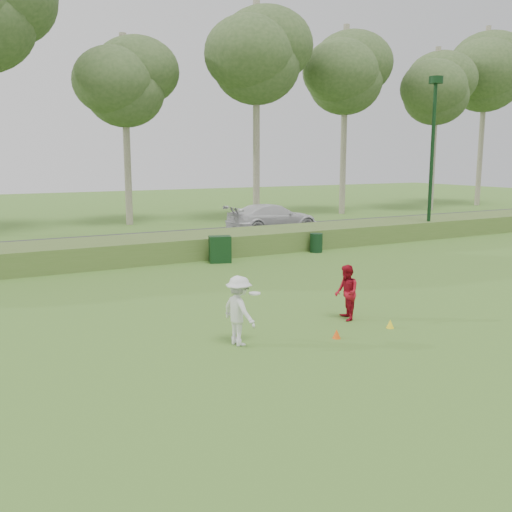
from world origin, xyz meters
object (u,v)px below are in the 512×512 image
car_right (273,218)px  cone_yellow (390,324)px  player_red (346,293)px  trash_bin (316,243)px  player_white (239,311)px  cone_orange (337,334)px  lamp_post (433,129)px  utility_cabinet (220,249)px

car_right → cone_yellow: bearing=158.5°
player_red → trash_bin: (5.38, 9.28, -0.31)m
player_white → cone_orange: player_white is taller
player_red → cone_orange: (-1.14, -1.15, -0.62)m
lamp_post → utility_cabinet: (-12.47, -1.10, -5.05)m
lamp_post → utility_cabinet: 13.50m
player_white → lamp_post: bearing=-67.0°
trash_bin → cone_yellow: bearing=-115.0°
player_white → player_red: player_white is taller
cone_yellow → utility_cabinet: (0.01, 10.16, 0.43)m
cone_orange → car_right: bearing=64.6°
player_white → trash_bin: 13.10m
player_white → car_right: bearing=-42.2°
player_white → cone_yellow: bearing=-109.5°
lamp_post → car_right: lamp_post is taller
cone_orange → trash_bin: bearing=58.0°
player_white → cone_yellow: (3.89, -0.66, -0.69)m
lamp_post → utility_cabinet: bearing=-175.0°
player_red → cone_orange: player_red is taller
trash_bin → car_right: bearing=76.5°
trash_bin → cone_orange: bearing=-122.0°
cone_yellow → utility_cabinet: utility_cabinet is taller
player_white → trash_bin: (8.75, 9.74, -0.38)m
lamp_post → utility_cabinet: size_ratio=7.58×
player_red → utility_cabinet: player_red is taller
player_red → trash_bin: 10.73m
player_red → cone_orange: bearing=-24.1°
player_white → utility_cabinet: (3.90, 9.50, -0.26)m
cone_yellow → player_red: bearing=115.0°
lamp_post → trash_bin: 9.25m
cone_yellow → trash_bin: bearing=65.0°
cone_orange → trash_bin: 12.30m
player_white → car_right: size_ratio=0.30×
utility_cabinet → car_right: 9.49m
player_red → trash_bin: bearing=170.6°
cone_orange → trash_bin: trash_bin is taller
cone_orange → utility_cabinet: 10.33m
player_red → car_right: bearing=177.1°
player_red → utility_cabinet: 9.05m
player_red → cone_yellow: bearing=45.7°
cone_yellow → car_right: car_right is taller
player_red → trash_bin: player_red is taller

